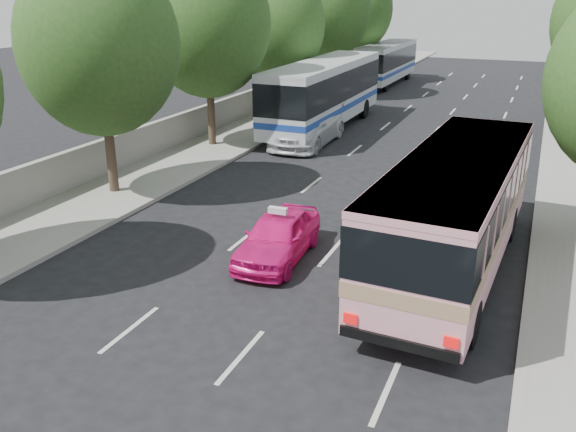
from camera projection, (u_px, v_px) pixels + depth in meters
The scene contains 14 objects.
ground at pixel (241, 306), 15.25m from camera, with size 120.00×120.00×0.00m, color black.
sidewalk_left at pixel (266, 122), 35.56m from camera, with size 4.00×90.00×0.15m, color #9E998E.
low_wall at pixel (238, 106), 35.92m from camera, with size 0.30×90.00×1.50m, color #9E998E.
tree_left_b at pixel (99, 38), 21.37m from camera, with size 5.70×5.70×8.88m.
tree_left_c at pixel (208, 18), 28.24m from camera, with size 6.00×6.00×9.35m.
tree_left_d at pixel (279, 21), 35.28m from camera, with size 5.52×5.52×8.60m.
tree_left_e at pixel (326, 3), 41.87m from camera, with size 6.30×6.30×9.82m.
tree_left_f at pixel (357, 7), 48.99m from camera, with size 5.88×5.88×9.16m.
pink_bus at pixel (457, 202), 16.34m from camera, with size 3.22×10.61×3.34m.
pink_taxi at pixel (278, 236), 17.70m from camera, with size 1.66×4.12×1.40m, color #EF147D.
white_pickup at pixel (308, 127), 30.68m from camera, with size 2.49×6.12×1.78m, color silver.
tour_coach_front at pixel (324, 89), 33.34m from camera, with size 2.72×12.45×3.72m.
tour_coach_rear at pixel (387, 60), 49.34m from camera, with size 2.51×10.85×3.24m.
taxi_roof_sign at pixel (278, 210), 17.42m from camera, with size 0.55×0.18×0.18m, color silver.
Camera 1 is at (6.29, -11.97, 7.49)m, focal length 38.00 mm.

